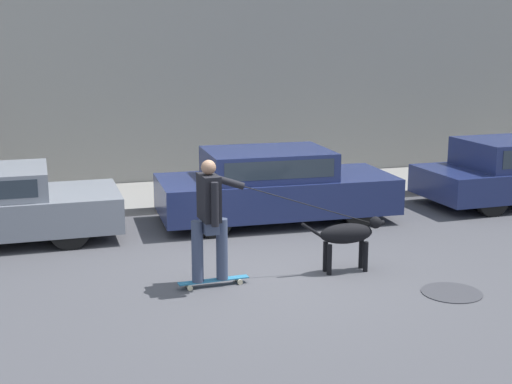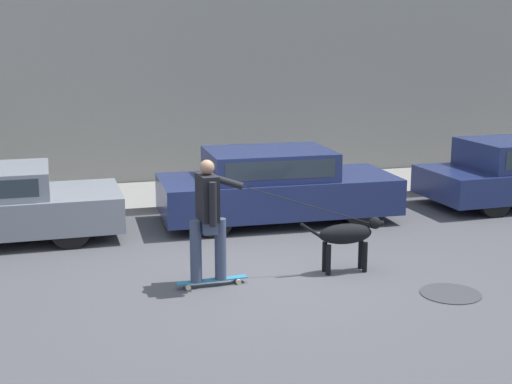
% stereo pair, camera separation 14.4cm
% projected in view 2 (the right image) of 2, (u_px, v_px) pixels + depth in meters
% --- Properties ---
extents(ground_plane, '(36.00, 36.00, 0.00)m').
position_uv_depth(ground_plane, '(259.00, 274.00, 9.90)').
color(ground_plane, '#47474C').
extents(back_wall, '(32.00, 0.30, 4.33)m').
position_uv_depth(back_wall, '(179.00, 87.00, 15.42)').
color(back_wall, gray).
rests_on(back_wall, ground_plane).
extents(sidewalk_curb, '(30.00, 2.40, 0.14)m').
position_uv_depth(sidewalk_curb, '(193.00, 194.00, 14.58)').
color(sidewalk_curb, gray).
rests_on(sidewalk_curb, ground_plane).
extents(parked_car_1, '(4.19, 1.86, 1.29)m').
position_uv_depth(parked_car_1, '(275.00, 187.00, 12.63)').
color(parked_car_1, black).
rests_on(parked_car_1, ground_plane).
extents(dog, '(1.23, 0.30, 0.77)m').
position_uv_depth(dog, '(347.00, 236.00, 9.91)').
color(dog, black).
rests_on(dog, ground_plane).
extents(skateboarder, '(2.83, 0.63, 1.70)m').
position_uv_depth(skateboarder, '(209.00, 215.00, 9.24)').
color(skateboarder, beige).
rests_on(skateboarder, ground_plane).
extents(manhole_cover, '(0.78, 0.78, 0.01)m').
position_uv_depth(manhole_cover, '(450.00, 294.00, 9.14)').
color(manhole_cover, '#38383D').
rests_on(manhole_cover, ground_plane).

